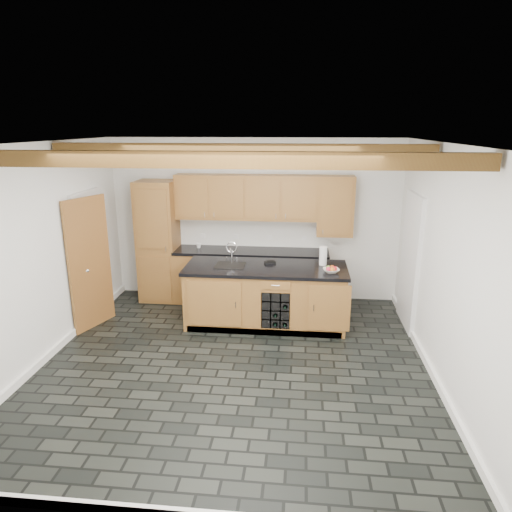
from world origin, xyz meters
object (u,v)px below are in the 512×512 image
Objects in this scene: island at (266,296)px; fruit_bowl at (331,271)px; kitchen_scale at (270,262)px; paper_towel at (323,256)px.

fruit_bowl reaches higher than island.
kitchen_scale reaches higher than island.
kitchen_scale is 0.65× the size of paper_towel.
paper_towel is (0.86, 0.19, 0.61)m from island.
paper_towel is at bearing -24.08° from kitchen_scale.
fruit_bowl is at bearing -74.01° from paper_towel.
paper_towel reaches higher than kitchen_scale.
fruit_bowl is 0.83× the size of paper_towel.
island is at bearing 169.57° from fruit_bowl.
kitchen_scale is at bearing -179.24° from paper_towel.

